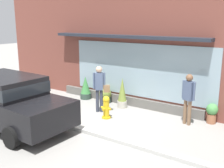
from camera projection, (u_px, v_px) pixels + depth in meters
name	position (u px, v px, depth m)	size (l,w,h in m)	color
ground_plane	(77.00, 126.00, 8.98)	(60.00, 60.00, 0.00)	gray
curb_strip	(73.00, 127.00, 8.81)	(14.00, 0.24, 0.12)	#B2B2AD
storefront	(129.00, 46.00, 10.98)	(14.00, 0.81, 4.87)	brown
fire_hydrant	(106.00, 107.00, 9.66)	(0.40, 0.36, 0.81)	gold
pedestrian_with_handbag	(100.00, 86.00, 10.19)	(0.58, 0.41, 1.76)	#333847
pedestrian_passerby	(188.00, 95.00, 8.95)	(0.48, 0.28, 1.72)	brown
parked_car_black	(7.00, 98.00, 8.86)	(4.64, 2.14, 1.67)	black
potted_plant_doorstep	(122.00, 94.00, 10.80)	(0.38, 0.38, 1.21)	#B7B2A3
potted_plant_window_center	(43.00, 87.00, 13.53)	(0.27, 0.27, 0.41)	#B7B2A3
potted_plant_near_hydrant	(105.00, 95.00, 11.53)	(0.51, 0.51, 0.64)	#33473D
potted_plant_low_front	(85.00, 88.00, 12.05)	(0.48, 0.48, 1.01)	#33473D
potted_plant_window_left	(212.00, 112.00, 9.19)	(0.39, 0.39, 0.69)	#9E6042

